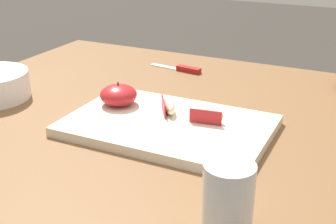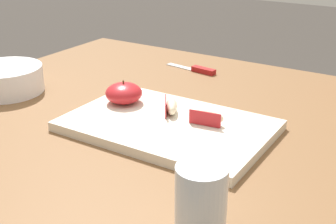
% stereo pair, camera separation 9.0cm
% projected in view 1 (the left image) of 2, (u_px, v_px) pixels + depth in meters
% --- Properties ---
extents(dining_table, '(1.10, 0.93, 0.76)m').
position_uv_depth(dining_table, '(160.00, 160.00, 1.03)').
color(dining_table, brown).
rests_on(dining_table, ground_plane).
extents(cutting_board, '(0.40, 0.26, 0.02)m').
position_uv_depth(cutting_board, '(168.00, 126.00, 0.91)').
color(cutting_board, beige).
rests_on(cutting_board, dining_table).
extents(apple_half_skin_up, '(0.08, 0.08, 0.05)m').
position_uv_depth(apple_half_skin_up, '(119.00, 95.00, 0.98)').
color(apple_half_skin_up, '#B21E23').
rests_on(apple_half_skin_up, cutting_board).
extents(apple_wedge_middle, '(0.06, 0.07, 0.03)m').
position_uv_depth(apple_wedge_middle, '(169.00, 106.00, 0.94)').
color(apple_wedge_middle, beige).
rests_on(apple_wedge_middle, cutting_board).
extents(apple_wedge_right, '(0.07, 0.03, 0.03)m').
position_uv_depth(apple_wedge_right, '(207.00, 115.00, 0.90)').
color(apple_wedge_right, beige).
rests_on(apple_wedge_right, cutting_board).
extents(paring_knife, '(0.16, 0.04, 0.01)m').
position_uv_depth(paring_knife, '(184.00, 69.00, 1.26)').
color(paring_knife, silver).
rests_on(paring_knife, dining_table).
extents(drinking_glass_water, '(0.07, 0.07, 0.10)m').
position_uv_depth(drinking_glass_water, '(228.00, 200.00, 0.59)').
color(drinking_glass_water, silver).
rests_on(drinking_glass_water, dining_table).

